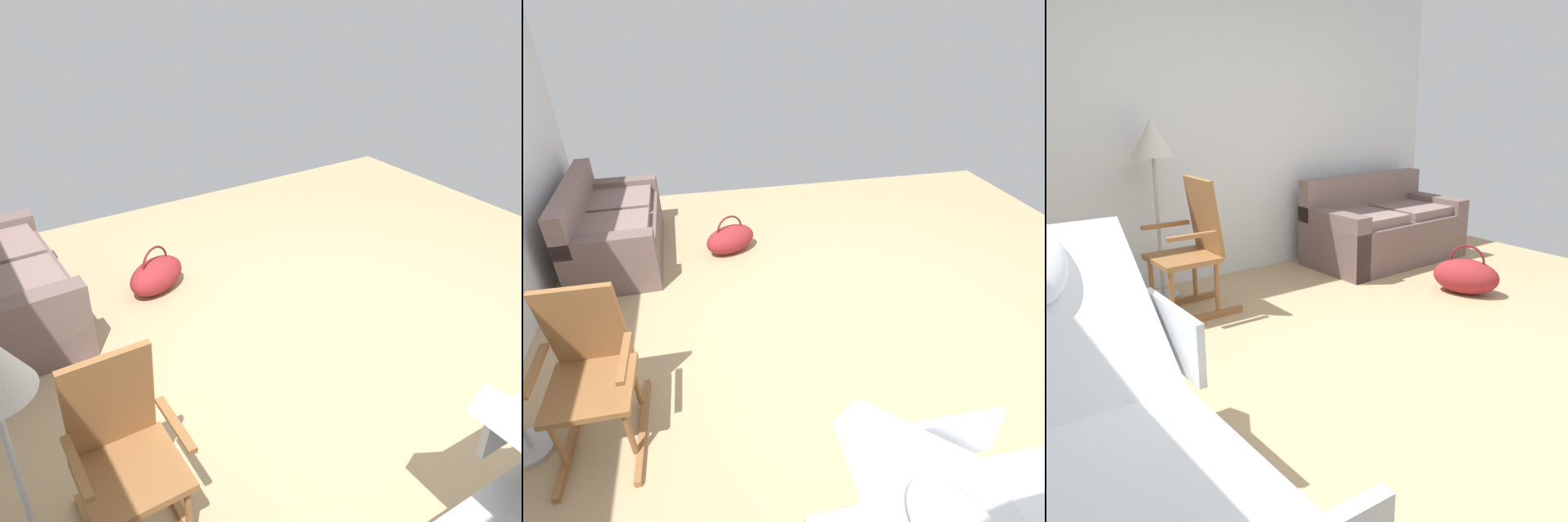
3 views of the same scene
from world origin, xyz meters
TOP-DOWN VIEW (x-y plane):
  - ground_plane at (0.00, 0.00)m, footprint 6.67×6.67m
  - couch at (1.75, 1.97)m, footprint 1.62×0.89m
  - rocking_chair at (-0.49, 1.78)m, footprint 0.76×0.51m
  - duffel_bag at (1.57, 0.77)m, footprint 0.52×0.64m

SIDE VIEW (x-z plane):
  - ground_plane at x=0.00m, z-range 0.00..0.00m
  - duffel_bag at x=1.57m, z-range -0.06..0.37m
  - couch at x=1.75m, z-range -0.12..0.73m
  - rocking_chair at x=-0.49m, z-range -0.02..1.03m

